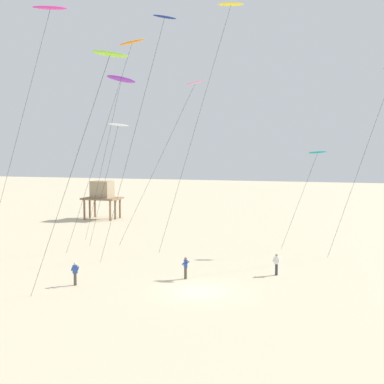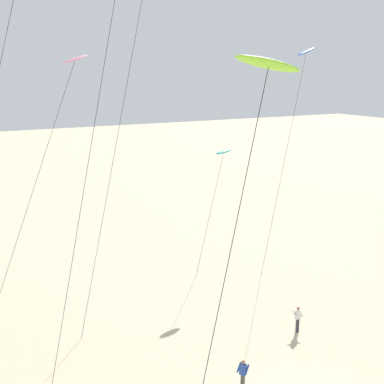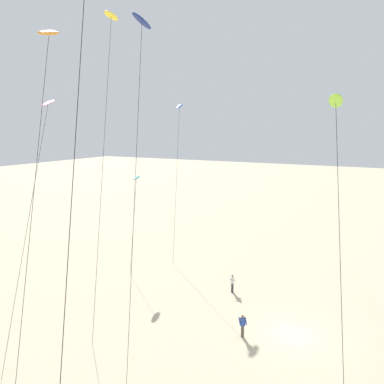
{
  "view_description": "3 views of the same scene",
  "coord_description": "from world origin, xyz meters",
  "views": [
    {
      "loc": [
        10.46,
        -34.16,
        9.76
      ],
      "look_at": [
        -2.16,
        5.24,
        6.45
      ],
      "focal_mm": 49.29,
      "sensor_mm": 36.0,
      "label": 1
    },
    {
      "loc": [
        -15.45,
        -15.77,
        15.79
      ],
      "look_at": [
        -2.03,
        8.32,
        9.29
      ],
      "focal_mm": 47.97,
      "sensor_mm": 36.0,
      "label": 2
    },
    {
      "loc": [
        -24.59,
        -4.72,
        14.66
      ],
      "look_at": [
        -1.6,
        7.4,
        10.13
      ],
      "focal_mm": 33.76,
      "sensor_mm": 36.0,
      "label": 3
    }
  ],
  "objects": [
    {
      "name": "kite_flyer_furthest",
      "position": [
        4.4,
        6.41,
        0.89
      ],
      "size": [
        0.56,
        0.53,
        1.67
      ],
      "color": "#33333D",
      "rests_on": "ground"
    },
    {
      "name": "kite_lime",
      "position": [
        -5.38,
        -2.53,
        15.8
      ],
      "size": [
        6.4,
        2.41,
        16.43
      ],
      "color": "#8CD833",
      "rests_on": "ground"
    },
    {
      "name": "kite_flyer_nearest",
      "position": [
        -1.99,
        3.12,
        0.89
      ],
      "size": [
        0.71,
        0.72,
        1.67
      ],
      "color": "#4C4738",
      "rests_on": "ground"
    },
    {
      "name": "kite_blue",
      "position": [
        13.11,
        16.83,
        16.97
      ],
      "size": [
        6.6,
        2.7,
        17.77
      ],
      "color": "blue",
      "rests_on": "ground"
    },
    {
      "name": "kite_pink",
      "position": [
        -5.82,
        17.08,
        16.08
      ],
      "size": [
        8.36,
        3.56,
        16.92
      ],
      "color": "pink",
      "rests_on": "ground"
    },
    {
      "name": "kite_teal",
      "position": [
        6.42,
        18.36,
        9.39
      ],
      "size": [
        4.22,
        1.84,
        9.74
      ],
      "color": "teal",
      "rests_on": "ground"
    }
  ]
}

